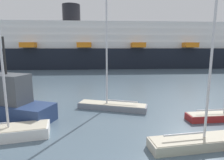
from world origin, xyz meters
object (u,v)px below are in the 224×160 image
object	(u,v)px
sailboat_0	(197,139)
cruise_ship	(133,48)
sailboat_4	(112,104)
sailboat_2	(1,132)
fishing_boat_0	(6,103)
sailboat_1	(219,114)

from	to	relation	value
sailboat_0	cruise_ship	size ratio (longest dim) A/B	0.11
sailboat_4	cruise_ship	size ratio (longest dim) A/B	0.10
sailboat_0	sailboat_2	size ratio (longest dim) A/B	1.08
fishing_boat_0	cruise_ship	bearing A→B (deg)	87.84
sailboat_4	sailboat_2	bearing A→B (deg)	54.07
sailboat_0	fishing_boat_0	distance (m)	15.35
sailboat_1	cruise_ship	xyz separation A→B (m)	(-2.25, 44.60, 5.43)
sailboat_2	fishing_boat_0	bearing A→B (deg)	98.19
sailboat_2	fishing_boat_0	world-z (taller)	sailboat_2
fishing_boat_0	cruise_ship	distance (m)	47.19
fishing_boat_0	cruise_ship	size ratio (longest dim) A/B	0.09
sailboat_2	fishing_boat_0	distance (m)	4.15
sailboat_1	cruise_ship	distance (m)	44.98
sailboat_0	cruise_ship	world-z (taller)	cruise_ship
sailboat_2	cruise_ship	bearing A→B (deg)	58.85
sailboat_2	fishing_boat_0	size ratio (longest dim) A/B	1.17
sailboat_2	sailboat_0	bearing A→B (deg)	-19.67
sailboat_0	sailboat_1	size ratio (longest dim) A/B	1.20
sailboat_1	fishing_boat_0	size ratio (longest dim) A/B	1.06
sailboat_4	cruise_ship	xyz separation A→B (m)	(6.96, 41.61, 5.39)
sailboat_1	sailboat_4	bearing A→B (deg)	156.25
sailboat_4	cruise_ship	world-z (taller)	cruise_ship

